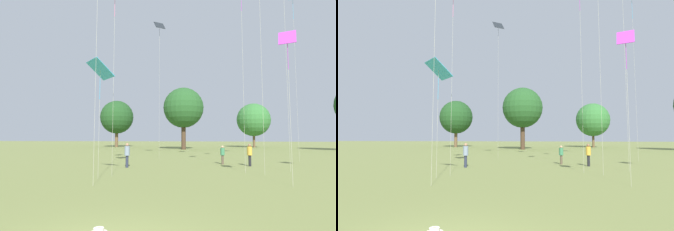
% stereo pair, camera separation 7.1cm
% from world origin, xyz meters
% --- Properties ---
extents(person_standing_0, '(0.42, 0.42, 1.80)m').
position_xyz_m(person_standing_0, '(-4.11, 14.28, 1.07)').
color(person_standing_0, '#282D42').
rests_on(person_standing_0, ground).
extents(person_standing_3, '(0.41, 0.41, 1.54)m').
position_xyz_m(person_standing_3, '(2.98, 17.71, 0.91)').
color(person_standing_3, brown).
rests_on(person_standing_3, ground).
extents(person_standing_4, '(0.53, 0.53, 1.72)m').
position_xyz_m(person_standing_4, '(4.99, 16.60, 1.02)').
color(person_standing_4, black).
rests_on(person_standing_4, ground).
extents(kite_1, '(1.79, 1.76, 6.47)m').
position_xyz_m(kite_1, '(-4.04, 9.04, 5.95)').
color(kite_1, '#339EDB').
rests_on(kite_1, ground).
extents(kite_3, '(0.84, 0.57, 7.28)m').
position_xyz_m(kite_3, '(5.65, 8.21, 6.68)').
color(kite_3, '#B738C6').
rests_on(kite_3, ground).
extents(kite_4, '(1.12, 0.72, 16.47)m').
position_xyz_m(kite_4, '(10.21, 21.80, 15.42)').
color(kite_4, '#339EDB').
rests_on(kite_4, ground).
extents(kite_8, '(1.36, 1.26, 15.21)m').
position_xyz_m(kite_8, '(-3.45, 23.29, 14.29)').
color(kite_8, '#1E2328').
rests_on(kite_8, ground).
extents(distant_tree_0, '(7.48, 7.48, 9.99)m').
position_xyz_m(distant_tree_0, '(11.81, 57.26, 6.24)').
color(distant_tree_0, brown).
rests_on(distant_tree_0, ground).
extents(distant_tree_1, '(7.80, 7.80, 10.94)m').
position_xyz_m(distant_tree_1, '(-19.78, 54.58, 7.02)').
color(distant_tree_1, brown).
rests_on(distant_tree_1, ground).
extents(distant_tree_3, '(7.58, 7.58, 11.62)m').
position_xyz_m(distant_tree_3, '(-2.91, 44.33, 7.79)').
color(distant_tree_3, '#473323').
rests_on(distant_tree_3, ground).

